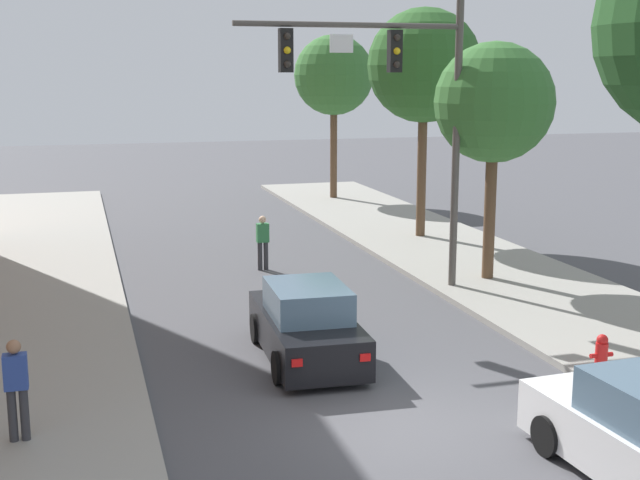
# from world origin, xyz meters

# --- Properties ---
(ground_plane) EXTENTS (120.00, 120.00, 0.00)m
(ground_plane) POSITION_xyz_m (0.00, 0.00, 0.00)
(ground_plane) COLOR #4C4C51
(traffic_signal_mast) EXTENTS (5.98, 0.38, 7.50)m
(traffic_signal_mast) POSITION_xyz_m (2.94, 8.15, 5.31)
(traffic_signal_mast) COLOR #514C47
(traffic_signal_mast) RESTS_ON sidewalk_right
(car_lead_black) EXTENTS (1.97, 4.30, 1.60)m
(car_lead_black) POSITION_xyz_m (-0.67, 3.79, 0.72)
(car_lead_black) COLOR black
(car_lead_black) RESTS_ON ground
(pedestrian_sidewalk_left_walker) EXTENTS (0.36, 0.22, 1.64)m
(pedestrian_sidewalk_left_walker) POSITION_xyz_m (-6.09, 0.90, 1.06)
(pedestrian_sidewalk_left_walker) COLOR #333338
(pedestrian_sidewalk_left_walker) RESTS_ON sidewalk_left
(pedestrian_crossing_road) EXTENTS (0.36, 0.22, 1.64)m
(pedestrian_crossing_road) POSITION_xyz_m (0.19, 11.92, 0.91)
(pedestrian_crossing_road) COLOR #333338
(pedestrian_crossing_road) RESTS_ON ground
(fire_hydrant) EXTENTS (0.48, 0.24, 0.72)m
(fire_hydrant) POSITION_xyz_m (4.52, 1.18, 0.51)
(fire_hydrant) COLOR red
(fire_hydrant) RESTS_ON sidewalk_right
(street_tree_second) EXTENTS (3.25, 3.25, 6.48)m
(street_tree_second) POSITION_xyz_m (5.91, 8.65, 4.98)
(street_tree_second) COLOR brown
(street_tree_second) RESTS_ON sidewalk_right
(street_tree_third) EXTENTS (3.88, 3.88, 7.83)m
(street_tree_third) POSITION_xyz_m (6.52, 14.99, 6.01)
(street_tree_third) COLOR brown
(street_tree_third) RESTS_ON sidewalk_right
(street_tree_farthest) EXTENTS (3.58, 3.58, 7.32)m
(street_tree_farthest) POSITION_xyz_m (6.30, 24.78, 5.65)
(street_tree_farthest) COLOR brown
(street_tree_farthest) RESTS_ON sidewalk_right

